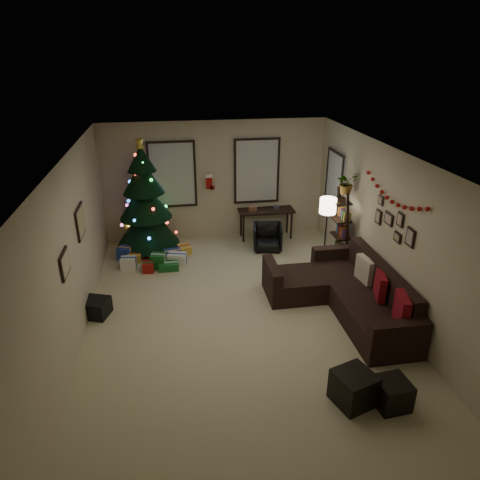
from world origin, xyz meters
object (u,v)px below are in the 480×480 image
(desk, at_px, (266,213))
(desk_chair, at_px, (268,237))
(bookshelf, at_px, (342,231))
(christmas_tree, at_px, (145,204))
(sofa, at_px, (346,293))

(desk, xyz_separation_m, desk_chair, (-0.10, -0.65, -0.32))
(desk_chair, height_order, bookshelf, bookshelf)
(christmas_tree, height_order, desk_chair, christmas_tree)
(desk, xyz_separation_m, bookshelf, (1.16, -1.72, 0.19))
(christmas_tree, xyz_separation_m, desk_chair, (2.60, -0.45, -0.75))
(christmas_tree, xyz_separation_m, bookshelf, (3.87, -1.52, -0.24))
(desk, height_order, bookshelf, bookshelf)
(christmas_tree, bearing_deg, desk, 4.13)
(christmas_tree, height_order, sofa, christmas_tree)
(christmas_tree, distance_m, sofa, 4.61)
(desk, relative_size, desk_chair, 2.20)
(desk_chair, xyz_separation_m, bookshelf, (1.26, -1.07, 0.51))
(desk_chair, bearing_deg, christmas_tree, 179.90)
(christmas_tree, bearing_deg, sofa, -41.46)
(sofa, height_order, desk_chair, sofa)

